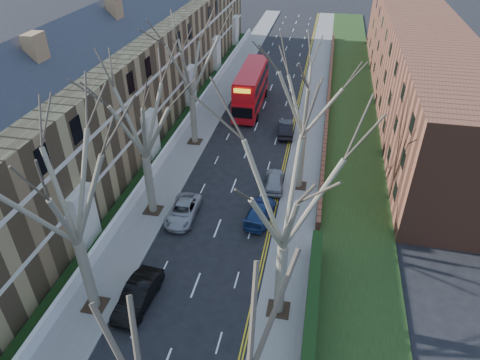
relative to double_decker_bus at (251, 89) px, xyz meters
The scene contains 17 objects.
pavement_left 5.11m from the double_decker_bus, 168.18° to the left, with size 3.00×102.00×0.12m, color slate.
pavement_right 7.93m from the double_decker_bus, ahead, with size 3.00×102.00×0.12m, color slate.
terrace_left 14.38m from the double_decker_bus, 149.75° to the right, with size 9.70×78.00×13.60m.
flats_right 19.80m from the double_decker_bus, 14.57° to the left, with size 13.97×54.00×10.00m.
front_wall_left 9.51m from the double_decker_bus, 130.90° to the right, with size 0.30×78.00×1.00m.
grass_verge_right 12.27m from the double_decker_bus, ahead, with size 6.00×102.00×0.06m.
tree_left_mid 33.13m from the double_decker_bus, 97.41° to the right, with size 10.50×10.50×14.71m.
tree_left_far 23.49m from the double_decker_bus, 100.70° to the right, with size 10.15×10.15×14.22m.
tree_left_dist 13.06m from the double_decker_bus, 112.50° to the right, with size 10.50×10.50×14.71m.
tree_right_mid 31.75m from the double_decker_bus, 76.48° to the right, with size 10.50×10.50×14.71m.
tree_right_far 18.92m from the double_decker_bus, 65.77° to the right, with size 10.15×10.15×14.22m.
double_decker_bus is the anchor object (origin of this frame).
car_left_mid 31.35m from the double_decker_bus, 92.83° to the right, with size 1.61×4.60×1.52m, color black.
car_left_far 22.41m from the double_decker_bus, 93.83° to the right, with size 2.14×4.64×1.29m, color #97989C.
car_right_near 21.70m from the double_decker_bus, 77.73° to the right, with size 1.87×4.60×1.34m, color navy.
car_right_mid 17.40m from the double_decker_bus, 72.83° to the right, with size 1.64×4.07×1.39m, color gray.
car_right_far 8.14m from the double_decker_bus, 51.80° to the right, with size 1.53×4.39×1.45m, color black.
Camera 1 is at (6.90, -9.87, 21.80)m, focal length 32.00 mm.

